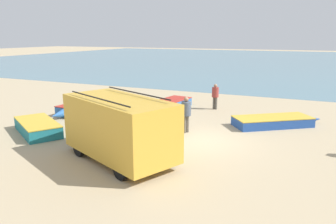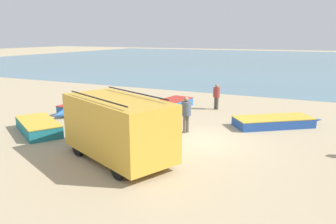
# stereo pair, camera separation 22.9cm
# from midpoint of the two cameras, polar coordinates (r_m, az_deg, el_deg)

# --- Properties ---
(ground_plane) EXTENTS (200.00, 200.00, 0.00)m
(ground_plane) POSITION_cam_midpoint_polar(r_m,az_deg,el_deg) (14.60, 5.33, -5.02)
(ground_plane) COLOR tan
(sea_water) EXTENTS (120.00, 80.00, 0.01)m
(sea_water) POSITION_cam_midpoint_polar(r_m,az_deg,el_deg) (65.45, 20.54, 8.37)
(sea_water) COLOR slate
(sea_water) RESTS_ON ground_plane
(parked_van) EXTENTS (5.13, 3.80, 2.48)m
(parked_van) POSITION_cam_midpoint_polar(r_m,az_deg,el_deg) (12.14, -9.09, -2.57)
(parked_van) COLOR gold
(parked_van) RESTS_ON ground_plane
(fishing_rowboat_0) EXTENTS (1.92, 4.01, 0.54)m
(fishing_rowboat_0) POSITION_cam_midpoint_polar(r_m,az_deg,el_deg) (20.81, -0.19, 1.32)
(fishing_rowboat_0) COLOR #2D66AD
(fishing_rowboat_0) RESTS_ON ground_plane
(fishing_rowboat_2) EXTENTS (4.44, 3.61, 0.49)m
(fishing_rowboat_2) POSITION_cam_midpoint_polar(r_m,az_deg,el_deg) (17.66, 17.71, -1.55)
(fishing_rowboat_2) COLOR #234CA3
(fishing_rowboat_2) RESTS_ON ground_plane
(fishing_rowboat_3) EXTENTS (1.91, 5.01, 0.59)m
(fishing_rowboat_3) POSITION_cam_midpoint_polar(r_m,az_deg,el_deg) (20.65, -14.17, 0.90)
(fishing_rowboat_3) COLOR #2D66AD
(fishing_rowboat_3) RESTS_ON ground_plane
(fishing_rowboat_4) EXTENTS (3.92, 2.96, 0.59)m
(fishing_rowboat_4) POSITION_cam_midpoint_polar(r_m,az_deg,el_deg) (16.93, -22.22, -2.36)
(fishing_rowboat_4) COLOR #1E757F
(fishing_rowboat_4) RESTS_ON ground_plane
(fisherman_0) EXTENTS (0.42, 0.42, 1.60)m
(fisherman_0) POSITION_cam_midpoint_polar(r_m,az_deg,el_deg) (20.74, 7.92, 3.09)
(fisherman_0) COLOR #5B564C
(fisherman_0) RESTS_ON ground_plane
(fisherman_2) EXTENTS (0.46, 0.46, 1.74)m
(fisherman_2) POSITION_cam_midpoint_polar(r_m,az_deg,el_deg) (15.52, 2.77, 0.11)
(fisherman_2) COLOR #5B564C
(fisherman_2) RESTS_ON ground_plane
(fisherman_3) EXTENTS (0.47, 0.47, 1.79)m
(fisherman_3) POSITION_cam_midpoint_polar(r_m,az_deg,el_deg) (15.88, -10.00, 0.33)
(fisherman_3) COLOR #38383D
(fisherman_3) RESTS_ON ground_plane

